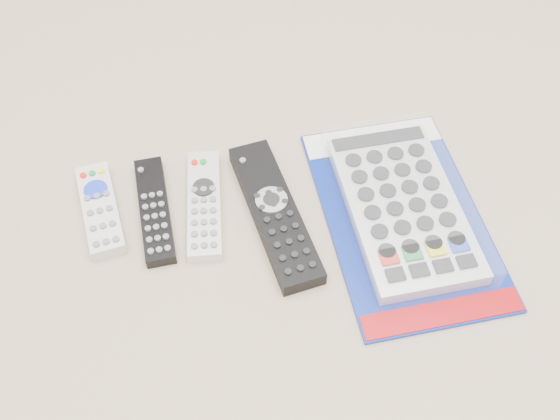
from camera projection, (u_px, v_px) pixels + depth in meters
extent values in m
plane|color=tan|center=(262.00, 216.00, 0.85)|extent=(5.00, 5.00, 0.00)
cube|color=silver|center=(101.00, 209.00, 0.84)|extent=(0.07, 0.16, 0.02)
cylinder|color=blue|center=(96.00, 189.00, 0.85)|extent=(0.04, 0.04, 0.00)
cube|color=black|center=(155.00, 210.00, 0.84)|extent=(0.05, 0.18, 0.02)
cube|color=silver|center=(204.00, 204.00, 0.85)|extent=(0.06, 0.18, 0.02)
cylinder|color=black|center=(204.00, 187.00, 0.85)|extent=(0.03, 0.03, 0.00)
cube|color=black|center=(274.00, 212.00, 0.84)|extent=(0.10, 0.25, 0.02)
cylinder|color=silver|center=(271.00, 200.00, 0.84)|extent=(0.05, 0.05, 0.00)
cube|color=navy|center=(402.00, 216.00, 0.85)|extent=(0.22, 0.35, 0.01)
cube|color=white|center=(372.00, 138.00, 0.93)|extent=(0.20, 0.05, 0.00)
cube|color=#9E0B0F|center=(442.00, 313.00, 0.75)|extent=(0.20, 0.04, 0.00)
cube|color=silver|center=(403.00, 207.00, 0.84)|extent=(0.15, 0.27, 0.02)
cube|color=white|center=(404.00, 203.00, 0.83)|extent=(0.17, 0.28, 0.04)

